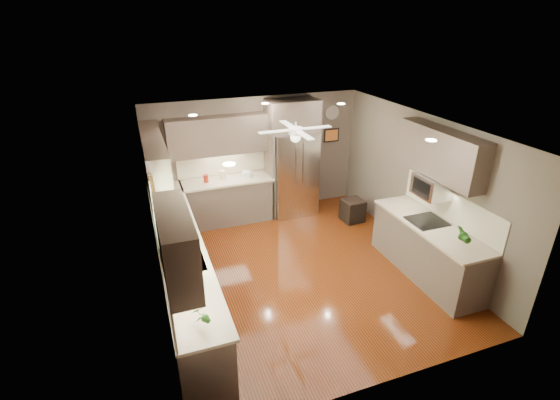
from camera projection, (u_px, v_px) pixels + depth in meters
floor at (300, 270)px, 6.95m from camera, size 5.00×5.00×0.00m
ceiling at (304, 127)px, 5.90m from camera, size 5.00×5.00×0.00m
wall_back at (256, 156)px, 8.56m from camera, size 4.50×0.00×4.50m
wall_front at (393, 299)px, 4.29m from camera, size 4.50×0.00×4.50m
wall_left at (155, 227)px, 5.73m from camera, size 0.00×5.00×5.00m
wall_right at (419, 185)px, 7.13m from camera, size 0.00×5.00×5.00m
canister_a at (206, 179)px, 8.03m from camera, size 0.12×0.12×0.15m
canister_c at (222, 175)px, 8.17m from camera, size 0.16×0.16×0.20m
soap_bottle at (171, 240)px, 5.83m from camera, size 0.09×0.10×0.18m
potted_plant_left at (200, 315)px, 4.31m from camera, size 0.18×0.15×0.28m
potted_plant_right at (464, 235)px, 5.81m from camera, size 0.21×0.18×0.33m
bowl at (247, 176)px, 8.31m from camera, size 0.29×0.29×0.06m
left_run at (180, 263)px, 6.27m from camera, size 0.65×4.70×1.45m
back_run at (227, 200)px, 8.40m from camera, size 1.85×0.65×1.45m
uppers at (243, 158)px, 6.54m from camera, size 4.50×4.70×0.95m
window at (157, 224)px, 5.18m from camera, size 0.05×1.12×0.92m
sink at (185, 262)px, 5.54m from camera, size 0.50×0.70×0.32m
refrigerator at (292, 161)px, 8.51m from camera, size 1.06×0.75×2.45m
right_run at (427, 248)px, 6.66m from camera, size 0.70×2.20×1.45m
microwave at (432, 186)px, 6.49m from camera, size 0.43×0.55×0.34m
ceiling_fan at (296, 133)px, 6.23m from camera, size 1.18×1.18×0.32m
recessed_lights at (291, 121)px, 6.23m from camera, size 2.84×3.14×0.01m
wall_clock at (333, 113)px, 8.75m from camera, size 0.30×0.03×0.30m
framed_print at (331, 135)px, 8.96m from camera, size 0.36×0.03×0.30m
stool at (353, 210)px, 8.52m from camera, size 0.44×0.44×0.48m
paper_towel at (187, 272)px, 5.02m from camera, size 0.13×0.13×0.32m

